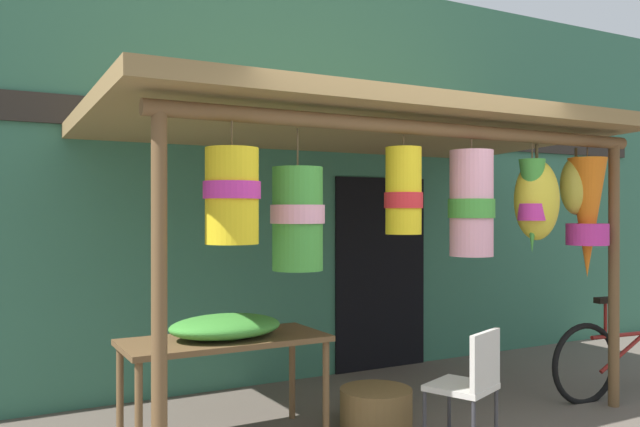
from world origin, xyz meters
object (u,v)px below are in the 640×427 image
(flower_heap_on_table, at_px, (228,326))
(wicker_basket_by_table, at_px, (376,408))
(folding_chair, at_px, (471,379))
(parked_bicycle, at_px, (629,357))
(display_table, at_px, (225,349))

(flower_heap_on_table, relative_size, wicker_basket_by_table, 1.46)
(folding_chair, bearing_deg, flower_heap_on_table, 145.58)
(wicker_basket_by_table, height_order, parked_bicycle, parked_bicycle)
(flower_heap_on_table, relative_size, folding_chair, 0.96)
(flower_heap_on_table, height_order, wicker_basket_by_table, flower_heap_on_table)
(folding_chair, distance_m, parked_bicycle, 2.22)
(display_table, height_order, folding_chair, folding_chair)
(wicker_basket_by_table, xyz_separation_m, parked_bicycle, (2.46, -0.37, 0.20))
(flower_heap_on_table, relative_size, parked_bicycle, 0.46)
(display_table, distance_m, parked_bicycle, 3.65)
(parked_bicycle, bearing_deg, folding_chair, -170.16)
(folding_chair, relative_size, parked_bicycle, 0.48)
(display_table, relative_size, flower_heap_on_table, 1.79)
(folding_chair, xyz_separation_m, parked_bicycle, (2.19, 0.38, -0.16))
(flower_heap_on_table, bearing_deg, wicker_basket_by_table, -10.34)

